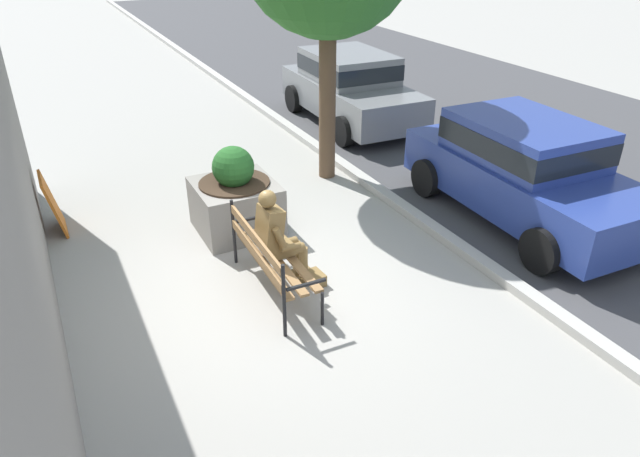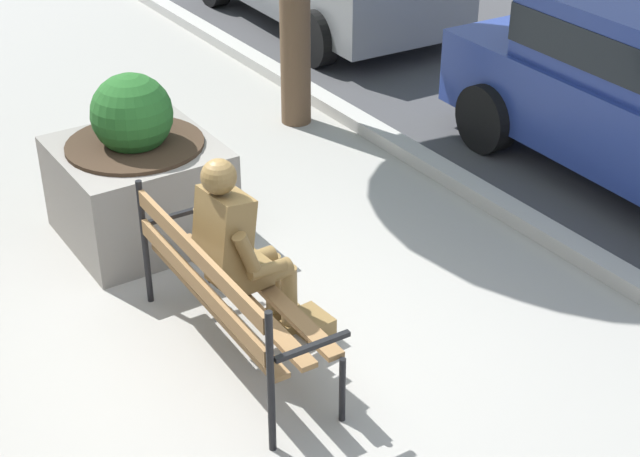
% 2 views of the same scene
% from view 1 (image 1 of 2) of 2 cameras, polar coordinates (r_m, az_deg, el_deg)
% --- Properties ---
extents(ground_plane, '(80.00, 80.00, 0.00)m').
position_cam_1_polar(ground_plane, '(7.49, -5.89, -5.96)').
color(ground_plane, '#9E9B93').
extents(curb_stone, '(60.00, 0.20, 0.12)m').
position_cam_1_polar(curb_stone, '(8.73, 12.04, -0.64)').
color(curb_stone, '#B2AFA8').
rests_on(curb_stone, ground).
extents(building_wall_behind, '(12.00, 0.50, 3.69)m').
position_cam_1_polar(building_wall_behind, '(4.96, -29.08, -4.13)').
color(building_wall_behind, gray).
rests_on(building_wall_behind, ground).
extents(park_bench, '(1.81, 0.57, 0.95)m').
position_cam_1_polar(park_bench, '(7.13, -5.10, -2.69)').
color(park_bench, olive).
rests_on(park_bench, ground).
extents(bronze_statue_seated, '(0.62, 0.80, 1.37)m').
position_cam_1_polar(bronze_statue_seated, '(7.21, -3.86, -1.10)').
color(bronze_statue_seated, olive).
rests_on(bronze_statue_seated, ground).
extents(concrete_planter, '(1.16, 1.16, 1.33)m').
position_cam_1_polar(concrete_planter, '(8.68, -8.33, 2.86)').
color(concrete_planter, gray).
rests_on(concrete_planter, ground).
extents(parked_car_grey, '(4.15, 2.03, 1.56)m').
position_cam_1_polar(parked_car_grey, '(13.44, 2.98, 13.90)').
color(parked_car_grey, slate).
rests_on(parked_car_grey, ground).
extents(parked_car_blue, '(4.15, 2.03, 1.56)m').
position_cam_1_polar(parked_car_blue, '(9.39, 19.51, 5.72)').
color(parked_car_blue, navy).
rests_on(parked_car_blue, ground).
extents(leaning_signboard, '(0.70, 0.23, 0.89)m').
position_cam_1_polar(leaning_signboard, '(9.46, -24.86, 2.22)').
color(leaning_signboard, '#C6661E').
rests_on(leaning_signboard, ground).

